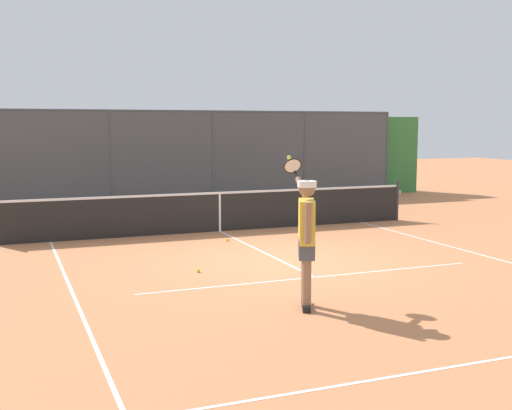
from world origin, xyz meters
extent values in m
plane|color=#C67A4C|center=(0.00, 0.00, 0.00)|extent=(60.00, 60.00, 0.00)
cube|color=white|center=(0.00, 5.59, 0.00)|extent=(7.87, 0.05, 0.01)
cube|color=white|center=(0.00, 1.38, 0.00)|extent=(6.14, 0.05, 0.01)
cube|color=white|center=(-3.94, 0.92, 0.00)|extent=(0.05, 9.34, 0.01)
cube|color=white|center=(3.94, 0.92, 0.00)|extent=(0.05, 9.34, 0.01)
cube|color=white|center=(0.00, -1.18, 0.00)|extent=(0.05, 5.13, 0.01)
cylinder|color=#474C51|center=(-8.43, -9.53, 1.52)|extent=(0.07, 0.07, 3.05)
cylinder|color=#474C51|center=(-5.06, -9.53, 1.52)|extent=(0.07, 0.07, 3.05)
cylinder|color=#474C51|center=(-1.69, -9.53, 1.52)|extent=(0.07, 0.07, 3.05)
cylinder|color=#474C51|center=(1.69, -9.53, 1.52)|extent=(0.07, 0.07, 3.05)
cylinder|color=#474C51|center=(0.00, -9.53, 3.01)|extent=(16.85, 0.05, 0.05)
cube|color=#474C51|center=(0.00, -9.53, 1.52)|extent=(16.85, 0.02, 3.05)
cube|color=#387A3D|center=(0.00, -10.18, 1.43)|extent=(19.85, 0.90, 2.86)
cube|color=silver|center=(0.00, -9.35, 0.07)|extent=(17.85, 0.18, 0.15)
cylinder|color=#2D2D2D|center=(-5.05, -3.75, 0.54)|extent=(0.09, 0.09, 1.07)
cube|color=black|center=(0.00, -3.75, 0.46)|extent=(10.01, 0.02, 0.91)
cube|color=white|center=(0.00, -3.75, 0.94)|extent=(10.01, 0.04, 0.05)
cube|color=white|center=(0.00, -3.75, 0.46)|extent=(0.05, 0.04, 0.91)
cube|color=black|center=(1.00, 3.12, 0.04)|extent=(0.20, 0.28, 0.09)
cylinder|color=#8C664C|center=(1.00, 3.12, 0.51)|extent=(0.13, 0.13, 0.84)
cube|color=black|center=(0.89, 2.85, 0.04)|extent=(0.20, 0.28, 0.09)
cylinder|color=#8C664C|center=(0.89, 2.85, 0.51)|extent=(0.13, 0.13, 0.84)
cube|color=#474C56|center=(0.95, 2.98, 0.85)|extent=(0.37, 0.49, 0.26)
cube|color=gold|center=(0.95, 2.98, 1.23)|extent=(0.40, 0.56, 0.61)
cylinder|color=#8C664C|center=(1.07, 3.27, 1.26)|extent=(0.08, 0.08, 0.56)
cylinder|color=#8C664C|center=(0.81, 2.52, 1.66)|extent=(0.13, 0.41, 0.31)
sphere|color=#8C664C|center=(0.95, 2.98, 1.69)|extent=(0.23, 0.23, 0.23)
cylinder|color=white|center=(0.95, 2.98, 1.76)|extent=(0.35, 0.35, 0.09)
cube|color=white|center=(0.90, 2.87, 1.72)|extent=(0.26, 0.27, 0.02)
cylinder|color=black|center=(0.77, 2.27, 1.83)|extent=(0.05, 0.17, 0.13)
torus|color=black|center=(0.75, 2.08, 1.95)|extent=(0.31, 0.22, 0.26)
cylinder|color=silver|center=(0.75, 2.08, 1.95)|extent=(0.26, 0.17, 0.21)
sphere|color=#C1D138|center=(0.73, 1.90, 2.07)|extent=(0.07, 0.07, 0.07)
sphere|color=#C1D138|center=(0.27, -2.40, 0.03)|extent=(0.07, 0.07, 0.07)
sphere|color=#CCDB33|center=(1.74, 0.30, 0.03)|extent=(0.07, 0.07, 0.07)
camera|label=1|loc=(4.85, 10.98, 2.57)|focal=45.33mm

